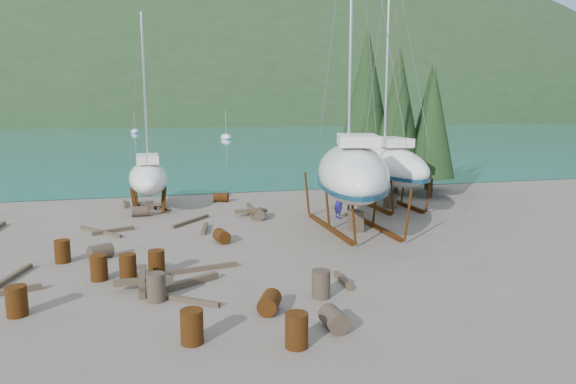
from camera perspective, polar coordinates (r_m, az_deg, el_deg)
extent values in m
plane|color=#665A50|center=(21.45, -4.11, -6.59)|extent=(600.00, 600.00, 0.00)
plane|color=#1A6883|center=(335.37, -14.18, 7.94)|extent=(700.00, 700.00, 0.00)
ellipsoid|color=#21381C|center=(340.37, -14.19, 7.96)|extent=(800.00, 360.00, 110.00)
cube|color=beige|center=(210.96, -19.28, 7.67)|extent=(6.00, 5.00, 4.00)
cube|color=#A54C2D|center=(210.93, -19.32, 8.42)|extent=(6.60, 5.60, 1.60)
cube|color=beige|center=(213.02, -5.62, 8.14)|extent=(6.00, 5.00, 4.00)
cube|color=#A54C2D|center=(212.99, -5.63, 8.90)|extent=(6.60, 5.60, 1.60)
cylinder|color=black|center=(36.50, 11.90, 1.09)|extent=(0.36, 0.36, 1.60)
cone|color=black|center=(36.15, 12.16, 8.96)|extent=(3.60, 3.60, 8.40)
cylinder|color=black|center=(35.49, 15.50, 0.53)|extent=(0.36, 0.36, 1.36)
cone|color=black|center=(35.12, 15.80, 7.40)|extent=(3.06, 3.06, 7.14)
cylinder|color=black|center=(37.66, 8.50, 1.62)|extent=(0.36, 0.36, 1.84)
cone|color=black|center=(37.34, 8.72, 10.40)|extent=(4.14, 4.14, 9.66)
cylinder|color=black|center=(38.80, 15.20, 1.32)|extent=(0.36, 0.36, 1.44)
cone|color=black|center=(38.46, 15.49, 7.97)|extent=(3.24, 3.24, 7.56)
ellipsoid|color=white|center=(101.38, -6.91, 6.07)|extent=(2.00, 5.00, 1.40)
cylinder|color=silver|center=(101.27, -6.94, 7.68)|extent=(0.08, 0.08, 5.00)
ellipsoid|color=white|center=(130.48, -16.65, 6.44)|extent=(2.00, 5.00, 1.40)
cylinder|color=silver|center=(130.40, -16.70, 7.69)|extent=(0.08, 0.08, 5.00)
ellipsoid|color=white|center=(25.09, 7.16, 2.24)|extent=(6.57, 11.74, 2.63)
cube|color=#0D2E43|center=(24.69, 7.61, 0.09)|extent=(0.86, 2.01, 1.00)
cube|color=silver|center=(24.43, 7.73, 5.73)|extent=(2.76, 3.77, 0.50)
cube|color=#552C0E|center=(25.16, 4.60, -3.98)|extent=(0.18, 6.20, 0.20)
cube|color=#552C0E|center=(26.00, 9.40, -3.65)|extent=(0.18, 6.20, 0.20)
cube|color=brown|center=(24.96, 7.54, -3.20)|extent=(0.50, 0.80, 1.00)
ellipsoid|color=white|center=(31.41, 10.99, 2.96)|extent=(3.60, 10.03, 2.33)
cube|color=#0D2E43|center=(31.05, 11.35, 1.56)|extent=(0.38, 1.79, 1.00)
cube|color=silver|center=(30.85, 11.47, 5.47)|extent=(1.79, 3.06, 0.50)
cylinder|color=silver|center=(31.91, 11.01, 15.96)|extent=(0.14, 0.14, 11.81)
cube|color=#552C0E|center=(31.34, 9.21, -1.45)|extent=(0.18, 5.41, 0.20)
cube|color=#552C0E|center=(32.19, 12.47, -1.26)|extent=(0.18, 5.41, 0.20)
cube|color=brown|center=(31.26, 11.27, -0.93)|extent=(0.50, 0.80, 0.84)
ellipsoid|color=white|center=(31.39, -15.26, 1.53)|extent=(2.37, 7.10, 1.81)
cube|color=#0D2E43|center=(31.11, -15.22, 0.62)|extent=(0.28, 1.27, 1.00)
cube|color=silver|center=(30.92, -15.35, 3.57)|extent=(1.27, 2.14, 0.50)
cylinder|color=silver|center=(31.51, -15.66, 11.09)|extent=(0.14, 0.14, 8.46)
cube|color=#552C0E|center=(31.68, -16.53, -1.60)|extent=(0.18, 3.88, 0.20)
cube|color=#552C0E|center=(31.66, -13.72, -1.48)|extent=(0.18, 3.88, 0.20)
cube|color=brown|center=(31.29, -15.14, -1.47)|extent=(0.50, 0.80, 0.41)
imported|color=navy|center=(27.67, 5.63, -1.07)|extent=(0.58, 0.75, 1.83)
cylinder|color=#552C0E|center=(18.96, -20.26, -7.90)|extent=(0.58, 0.58, 0.88)
cylinder|color=#2D2823|center=(14.15, 5.14, -13.88)|extent=(0.63, 0.91, 0.58)
cylinder|color=#552C0E|center=(13.50, -10.63, -14.49)|extent=(0.58, 0.58, 0.88)
cylinder|color=#552C0E|center=(32.80, -7.44, -0.59)|extent=(1.03, 0.86, 0.58)
cylinder|color=#552C0E|center=(22.87, -7.38, -4.89)|extent=(0.74, 0.98, 0.58)
cylinder|color=#552C0E|center=(13.09, 0.96, -15.11)|extent=(0.58, 0.58, 0.88)
cylinder|color=#552C0E|center=(21.60, -23.77, -6.05)|extent=(0.58, 0.58, 0.88)
cylinder|color=#2D2823|center=(29.29, -16.08, -2.06)|extent=(0.90, 0.62, 0.58)
cylinder|color=#552C0E|center=(19.00, -14.39, -7.57)|extent=(0.58, 0.58, 0.88)
cylinder|color=#2D2823|center=(27.44, -3.14, -2.45)|extent=(0.79, 1.00, 0.58)
cylinder|color=#552C0E|center=(15.21, -2.08, -12.16)|extent=(0.88, 1.04, 0.58)
cylinder|color=#552C0E|center=(16.77, -27.92, -10.66)|extent=(0.58, 0.58, 0.88)
cylinder|color=#552C0E|center=(18.77, -17.36, -7.92)|extent=(0.58, 0.58, 0.88)
cylinder|color=#2D2823|center=(21.59, -20.11, -6.24)|extent=(1.05, 0.94, 0.58)
cylinder|color=#2D2823|center=(16.47, -14.44, -10.20)|extent=(0.58, 0.58, 0.88)
cylinder|color=#2D2823|center=(16.28, 3.70, -10.15)|extent=(0.58, 0.58, 0.88)
cube|color=brown|center=(31.47, -14.76, -1.64)|extent=(2.00, 2.28, 0.14)
cube|color=brown|center=(16.37, -11.72, -11.58)|extent=(2.19, 1.67, 0.15)
cube|color=brown|center=(25.95, -18.84, -4.09)|extent=(1.92, 1.00, 0.17)
cube|color=brown|center=(19.19, -9.33, -8.36)|extent=(2.49, 0.62, 0.16)
cube|color=brown|center=(17.75, 6.11, -9.73)|extent=(0.25, 1.60, 0.17)
cube|color=brown|center=(25.26, -9.24, -4.04)|extent=(0.52, 1.98, 0.19)
cube|color=brown|center=(33.07, -17.68, -1.25)|extent=(0.32, 2.40, 0.15)
cube|color=brown|center=(27.10, -10.73, -3.20)|extent=(2.08, 2.45, 0.16)
cube|color=brown|center=(20.43, -28.25, -8.26)|extent=(0.78, 2.49, 0.17)
cube|color=brown|center=(26.01, -20.13, -4.15)|extent=(2.12, 2.52, 0.15)
cube|color=brown|center=(17.63, -11.17, -9.90)|extent=(2.23, 1.41, 0.23)
cube|color=brown|center=(17.64, -15.83, -10.12)|extent=(0.20, 1.80, 0.20)
cube|color=brown|center=(17.57, -15.86, -9.50)|extent=(1.80, 0.20, 0.20)
cube|color=brown|center=(17.51, -15.89, -8.88)|extent=(0.20, 1.80, 0.20)
cube|color=brown|center=(28.25, -4.13, -2.52)|extent=(0.20, 1.80, 0.20)
cube|color=brown|center=(28.21, -4.13, -2.12)|extent=(1.80, 0.20, 0.20)
cube|color=brown|center=(28.18, -4.14, -1.72)|extent=(0.20, 1.80, 0.20)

